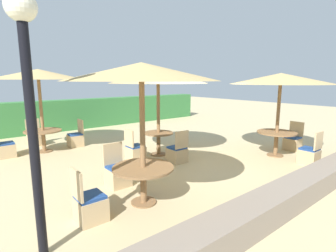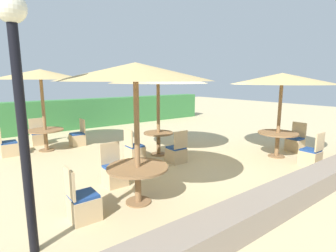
# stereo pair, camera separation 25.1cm
# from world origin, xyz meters

# --- Properties ---
(ground_plane) EXTENTS (40.00, 40.00, 0.00)m
(ground_plane) POSITION_xyz_m (0.00, 0.00, 0.00)
(ground_plane) COLOR #C6B284
(hedge_row) EXTENTS (13.00, 0.70, 1.39)m
(hedge_row) POSITION_xyz_m (0.00, 6.72, 0.69)
(hedge_row) COLOR #387A3D
(hedge_row) RESTS_ON ground_plane
(stone_border) EXTENTS (10.00, 0.56, 0.43)m
(stone_border) POSITION_xyz_m (0.00, -3.45, 0.21)
(stone_border) COLOR gray
(stone_border) RESTS_ON ground_plane
(lamp_post) EXTENTS (0.36, 0.36, 3.32)m
(lamp_post) POSITION_xyz_m (-4.30, -2.06, 2.35)
(lamp_post) COLOR black
(lamp_post) RESTS_ON ground_plane
(parasol_front_left) EXTENTS (2.76, 2.76, 2.61)m
(parasol_front_left) POSITION_xyz_m (-2.43, -1.66, 2.44)
(parasol_front_left) COLOR olive
(parasol_front_left) RESTS_ON ground_plane
(round_table_front_left) EXTENTS (1.15, 1.15, 0.72)m
(round_table_front_left) POSITION_xyz_m (-2.43, -1.66, 0.58)
(round_table_front_left) COLOR olive
(round_table_front_left) RESTS_ON ground_plane
(patio_chair_front_left_west) EXTENTS (0.46, 0.46, 0.93)m
(patio_chair_front_left_west) POSITION_xyz_m (-3.47, -1.63, 0.26)
(patio_chair_front_left_west) COLOR tan
(patio_chair_front_left_west) RESTS_ON ground_plane
(patio_chair_front_left_north) EXTENTS (0.46, 0.46, 0.93)m
(patio_chair_front_left_north) POSITION_xyz_m (-2.41, -0.60, 0.26)
(patio_chair_front_left_north) COLOR tan
(patio_chair_front_left_north) RESTS_ON ground_plane
(parasol_front_right) EXTENTS (2.94, 2.94, 2.50)m
(parasol_front_right) POSITION_xyz_m (2.47, -1.60, 2.33)
(parasol_front_right) COLOR olive
(parasol_front_right) RESTS_ON ground_plane
(round_table_front_right) EXTENTS (1.15, 1.15, 0.75)m
(round_table_front_right) POSITION_xyz_m (2.47, -1.60, 0.60)
(round_table_front_right) COLOR olive
(round_table_front_right) RESTS_ON ground_plane
(patio_chair_front_right_south) EXTENTS (0.46, 0.46, 0.93)m
(patio_chair_front_right_south) POSITION_xyz_m (2.45, -2.61, 0.26)
(patio_chair_front_right_south) COLOR tan
(patio_chair_front_right_south) RESTS_ON ground_plane
(patio_chair_front_right_east) EXTENTS (0.46, 0.46, 0.93)m
(patio_chair_front_right_east) POSITION_xyz_m (3.55, -1.60, 0.26)
(patio_chair_front_right_east) COLOR tan
(patio_chair_front_right_east) RESTS_ON ground_plane
(parasol_back_left) EXTENTS (2.78, 2.78, 2.63)m
(parasol_back_left) POSITION_xyz_m (-2.94, 3.36, 2.46)
(parasol_back_left) COLOR olive
(parasol_back_left) RESTS_ON ground_plane
(round_table_back_left) EXTENTS (1.13, 1.13, 0.71)m
(round_table_back_left) POSITION_xyz_m (-2.94, 3.36, 0.57)
(round_table_back_left) COLOR olive
(round_table_back_left) RESTS_ON ground_plane
(patio_chair_back_left_north) EXTENTS (0.46, 0.46, 0.93)m
(patio_chair_back_left_north) POSITION_xyz_m (-2.97, 4.42, 0.26)
(patio_chair_back_left_north) COLOR tan
(patio_chair_back_left_north) RESTS_ON ground_plane
(patio_chair_back_left_east) EXTENTS (0.46, 0.46, 0.93)m
(patio_chair_back_left_east) POSITION_xyz_m (-1.88, 3.42, 0.26)
(patio_chair_back_left_east) COLOR tan
(patio_chair_back_left_east) RESTS_ON ground_plane
(patio_chair_back_left_west) EXTENTS (0.46, 0.46, 0.93)m
(patio_chair_back_left_west) POSITION_xyz_m (-4.00, 3.42, 0.26)
(patio_chair_back_left_west) COLOR tan
(patio_chair_back_left_west) RESTS_ON ground_plane
(parasol_center) EXTENTS (2.95, 2.95, 2.52)m
(parasol_center) POSITION_xyz_m (-0.26, 0.75, 2.35)
(parasol_center) COLOR olive
(parasol_center) RESTS_ON ground_plane
(round_table_center) EXTENTS (0.91, 0.91, 0.71)m
(round_table_center) POSITION_xyz_m (-0.26, 0.75, 0.52)
(round_table_center) COLOR olive
(round_table_center) RESTS_ON ground_plane
(patio_chair_center_south) EXTENTS (0.46, 0.46, 0.93)m
(patio_chair_center_south) POSITION_xyz_m (-0.30, -0.19, 0.26)
(patio_chair_center_south) COLOR tan
(patio_chair_center_south) RESTS_ON ground_plane
(patio_chair_center_west) EXTENTS (0.46, 0.46, 0.93)m
(patio_chair_center_west) POSITION_xyz_m (-1.14, 0.71, 0.26)
(patio_chair_center_west) COLOR tan
(patio_chair_center_west) RESTS_ON ground_plane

